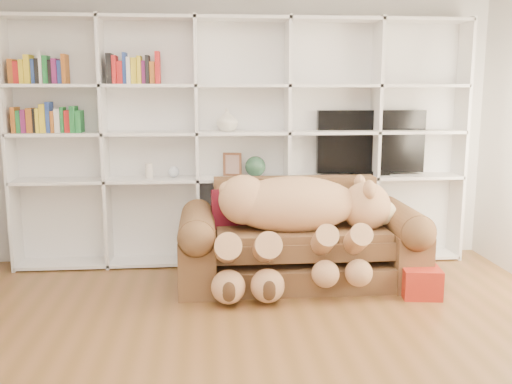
{
  "coord_description": "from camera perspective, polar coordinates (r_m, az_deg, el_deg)",
  "views": [
    {
      "loc": [
        -0.36,
        -3.24,
        1.72
      ],
      "look_at": [
        0.07,
        1.63,
        0.83
      ],
      "focal_mm": 40.0,
      "sensor_mm": 36.0,
      "label": 1
    }
  ],
  "objects": [
    {
      "name": "figurine_tall",
      "position": [
        5.62,
        -10.66,
        2.11
      ],
      "size": [
        0.09,
        0.09,
        0.15
      ],
      "primitive_type": "cylinder",
      "rotation": [
        0.0,
        0.0,
        -0.26
      ],
      "color": "silver",
      "rests_on": "bookshelf"
    },
    {
      "name": "green_vase",
      "position": [
        5.61,
        -0.06,
        2.57
      ],
      "size": [
        0.2,
        0.2,
        0.2
      ],
      "primitive_type": "sphere",
      "color": "#2D573D",
      "rests_on": "bookshelf"
    },
    {
      "name": "snow_globe",
      "position": [
        5.61,
        -8.23,
        2.02
      ],
      "size": [
        0.11,
        0.11,
        0.11
      ],
      "primitive_type": "sphere",
      "color": "silver",
      "rests_on": "bookshelf"
    },
    {
      "name": "throw_pillow",
      "position": [
        5.19,
        -2.43,
        -1.74
      ],
      "size": [
        0.38,
        0.23,
        0.38
      ],
      "primitive_type": "cube",
      "rotation": [
        -0.24,
        0.0,
        0.08
      ],
      "color": "maroon",
      "rests_on": "sofa"
    },
    {
      "name": "floor",
      "position": [
        3.68,
        1.19,
        -17.59
      ],
      "size": [
        5.0,
        5.0,
        0.0
      ],
      "primitive_type": "plane",
      "color": "brown",
      "rests_on": "ground"
    },
    {
      "name": "picture_frame",
      "position": [
        5.6,
        -2.39,
        2.78
      ],
      "size": [
        0.18,
        0.08,
        0.23
      ],
      "primitive_type": "cube",
      "rotation": [
        0.0,
        0.0,
        -0.29
      ],
      "color": "brown",
      "rests_on": "bookshelf"
    },
    {
      "name": "tv",
      "position": [
        5.86,
        11.4,
        4.83
      ],
      "size": [
        1.09,
        0.18,
        0.65
      ],
      "color": "black",
      "rests_on": "bookshelf"
    },
    {
      "name": "bookshelf",
      "position": [
        5.62,
        -3.86,
        6.03
      ],
      "size": [
        4.43,
        0.35,
        2.4
      ],
      "color": "white",
      "rests_on": "floor"
    },
    {
      "name": "figurine_short",
      "position": [
        5.63,
        -10.68,
        1.95
      ],
      "size": [
        0.07,
        0.07,
        0.12
      ],
      "primitive_type": "cylinder",
      "rotation": [
        0.0,
        0.0,
        0.12
      ],
      "color": "silver",
      "rests_on": "bookshelf"
    },
    {
      "name": "wall_front",
      "position": [
        0.9,
        19.74,
        -14.89
      ],
      "size": [
        5.0,
        0.02,
        2.7
      ],
      "primitive_type": "cube",
      "color": "silver",
      "rests_on": "floor"
    },
    {
      "name": "shelf_vase",
      "position": [
        5.55,
        -2.9,
        7.22
      ],
      "size": [
        0.28,
        0.28,
        0.22
      ],
      "primitive_type": "imported",
      "rotation": [
        0.0,
        0.0,
        -0.41
      ],
      "color": "beige",
      "rests_on": "bookshelf"
    },
    {
      "name": "teddy_bear",
      "position": [
        4.92,
        3.99,
        -2.48
      ],
      "size": [
        1.67,
        0.9,
        0.97
      ],
      "rotation": [
        0.0,
        0.0,
        -0.09
      ],
      "color": "tan",
      "rests_on": "sofa"
    },
    {
      "name": "sofa",
      "position": [
        5.18,
        4.38,
        -5.2
      ],
      "size": [
        2.15,
        0.93,
        0.9
      ],
      "color": "brown",
      "rests_on": "floor"
    },
    {
      "name": "wall_back",
      "position": [
        5.76,
        -1.49,
        6.59
      ],
      "size": [
        5.0,
        0.02,
        2.7
      ],
      "primitive_type": "cube",
      "color": "silver",
      "rests_on": "floor"
    },
    {
      "name": "gift_box",
      "position": [
        5.03,
        16.14,
        -8.63
      ],
      "size": [
        0.35,
        0.33,
        0.25
      ],
      "primitive_type": "cube",
      "rotation": [
        0.0,
        0.0,
        -0.14
      ],
      "color": "#AE2717",
      "rests_on": "floor"
    }
  ]
}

